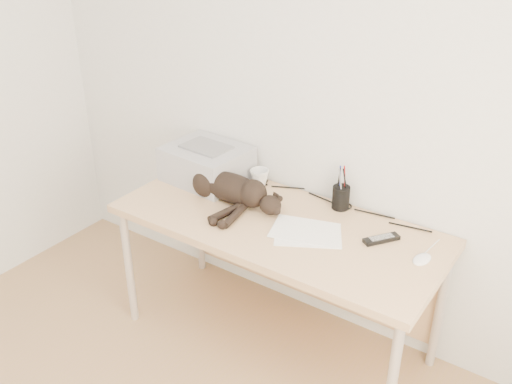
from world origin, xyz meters
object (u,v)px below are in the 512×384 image
Objects in this scene: pen_cup at (341,197)px; desk at (286,237)px; printer at (207,163)px; mug at (260,178)px; cat at (228,189)px; mouse at (422,257)px.

desk is at bearing -132.70° from pen_cup.
printer is 1.98× the size of pen_cup.
desk is at bearing -8.44° from printer.
cat is at bearing -98.96° from mug.
pen_cup is 2.03× the size of mouse.
desk is 7.22× the size of pen_cup.
mouse is (1.25, -0.09, -0.08)m from printer.
mouse is (0.50, -0.21, -0.04)m from pen_cup.
printer is 0.62× the size of cat.
mouse is at bearing -23.25° from pen_cup.
printer is at bearing 171.56° from desk.
desk is at bearing 8.64° from cat.
pen_cup reaches higher than cat.
printer is 4.37× the size of mug.
cat is (-0.32, -0.05, 0.20)m from desk.
mug is 0.99m from mouse.
printer is at bearing -170.94° from pen_cup.
mouse is at bearing -11.15° from mug.
mug is at bearing 147.55° from desk.
cat is 0.24m from mug.
mug is 0.45× the size of pen_cup.
pen_cup is at bearing 168.24° from mouse.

